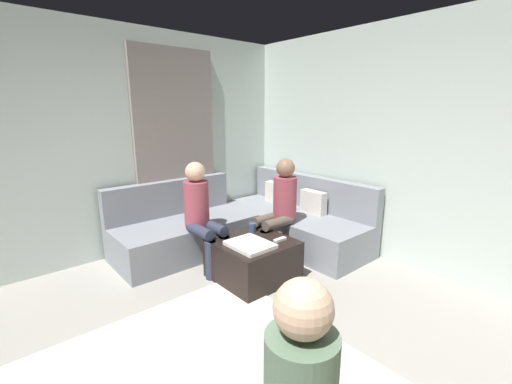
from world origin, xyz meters
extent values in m
cube|color=silver|center=(0.00, 2.94, 1.35)|extent=(6.00, 0.12, 2.70)
cube|color=silver|center=(-2.94, 0.00, 1.35)|extent=(0.12, 6.00, 2.70)
cube|color=gray|center=(-2.84, 1.30, 1.25)|extent=(0.06, 1.10, 2.50)
cube|color=gray|center=(-1.78, 2.41, 0.21)|extent=(2.10, 0.85, 0.42)
cube|color=gray|center=(-1.78, 2.76, 0.65)|extent=(2.10, 0.14, 0.45)
cube|color=gray|center=(-2.41, 1.13, 0.21)|extent=(0.85, 1.70, 0.42)
cube|color=gray|center=(-2.76, 1.13, 0.65)|extent=(0.14, 1.70, 0.45)
cube|color=silver|center=(-2.28, 2.58, 0.54)|extent=(0.36, 0.12, 0.36)
cube|color=silver|center=(-1.58, 2.58, 0.54)|extent=(0.36, 0.12, 0.36)
cube|color=black|center=(-1.36, 1.35, 0.21)|extent=(0.76, 0.76, 0.42)
cube|color=white|center=(-1.26, 1.23, 0.44)|extent=(0.44, 0.36, 0.04)
cylinder|color=#334C72|center=(-1.58, 1.53, 0.47)|extent=(0.08, 0.08, 0.10)
cube|color=white|center=(-1.18, 1.57, 0.43)|extent=(0.05, 0.15, 0.02)
cylinder|color=brown|center=(-1.47, 1.63, 0.21)|extent=(0.12, 0.12, 0.42)
cylinder|color=brown|center=(-1.65, 1.63, 0.21)|extent=(0.12, 0.12, 0.42)
cylinder|color=brown|center=(-1.47, 1.83, 0.48)|extent=(0.12, 0.40, 0.12)
cylinder|color=brown|center=(-1.65, 1.83, 0.48)|extent=(0.12, 0.40, 0.12)
cylinder|color=#993F4C|center=(-1.56, 2.03, 0.73)|extent=(0.28, 0.28, 0.50)
sphere|color=#8C664C|center=(-1.56, 2.03, 1.09)|extent=(0.22, 0.22, 0.22)
cylinder|color=#2D3347|center=(-1.63, 1.18, 0.21)|extent=(0.12, 0.12, 0.42)
cylinder|color=#2D3347|center=(-1.63, 1.00, 0.21)|extent=(0.12, 0.12, 0.42)
cylinder|color=#2D3347|center=(-1.83, 1.18, 0.48)|extent=(0.40, 0.12, 0.12)
cylinder|color=#2D3347|center=(-1.83, 1.00, 0.48)|extent=(0.40, 0.12, 0.12)
cylinder|color=#993F4C|center=(-2.03, 1.09, 0.73)|extent=(0.28, 0.28, 0.50)
sphere|color=#D8AD8C|center=(-2.03, 1.09, 1.09)|extent=(0.22, 0.22, 0.22)
sphere|color=#D8AD8C|center=(0.48, 0.04, 1.07)|extent=(0.22, 0.22, 0.22)
camera|label=1|loc=(1.18, -0.79, 1.75)|focal=23.77mm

